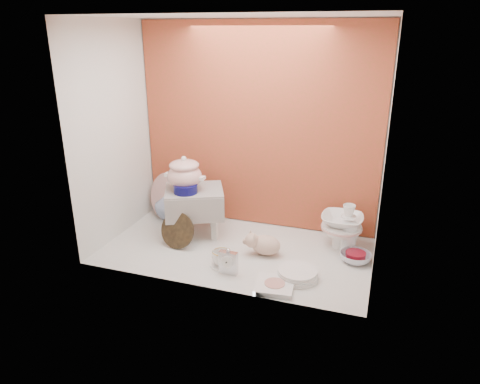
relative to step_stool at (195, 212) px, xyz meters
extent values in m
plane|color=silver|center=(0.37, -0.15, -0.18)|extent=(1.80, 1.80, 0.00)
cube|color=#AF3B2B|center=(0.37, 0.35, 0.57)|extent=(1.80, 0.06, 1.50)
cube|color=silver|center=(-0.53, -0.15, 0.57)|extent=(0.06, 1.00, 1.50)
cube|color=silver|center=(1.27, -0.15, 0.57)|extent=(0.06, 1.00, 1.50)
cube|color=white|center=(0.37, -0.15, 1.32)|extent=(1.80, 1.00, 0.06)
cylinder|color=#0B0A4B|center=(-0.02, -0.09, 0.21)|extent=(0.19, 0.19, 0.06)
imported|color=silver|center=(-0.31, 0.20, -0.05)|extent=(0.30, 0.30, 0.24)
cube|color=silver|center=(0.43, -0.46, -0.09)|extent=(0.12, 0.05, 0.17)
ellipsoid|color=#C9A38D|center=(0.58, -0.15, -0.10)|extent=(0.27, 0.19, 0.15)
cylinder|color=white|center=(0.35, -0.38, -0.17)|extent=(0.16, 0.16, 0.01)
imported|color=white|center=(0.35, -0.38, -0.12)|extent=(0.16, 0.16, 0.10)
cube|color=white|center=(0.74, -0.53, -0.16)|extent=(0.24, 0.24, 0.03)
cylinder|color=white|center=(0.85, -0.38, -0.15)|extent=(0.33, 0.33, 0.06)
imported|color=silver|center=(1.16, -0.06, -0.14)|extent=(0.20, 0.20, 0.06)
cylinder|color=silver|center=(1.10, 0.07, -0.07)|extent=(0.11, 0.11, 0.21)
camera|label=1|loc=(1.26, -2.71, 1.25)|focal=32.99mm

